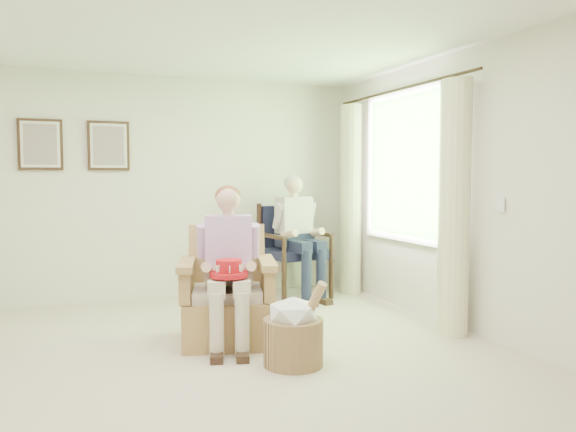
# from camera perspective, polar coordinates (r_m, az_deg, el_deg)

# --- Properties ---
(floor) EXTENTS (5.50, 5.50, 0.00)m
(floor) POSITION_cam_1_polar(r_m,az_deg,el_deg) (4.26, -8.14, -15.69)
(floor) COLOR beige
(floor) RESTS_ON ground
(back_wall) EXTENTS (5.00, 0.04, 2.60)m
(back_wall) POSITION_cam_1_polar(r_m,az_deg,el_deg) (6.72, -13.86, 2.75)
(back_wall) COLOR silver
(back_wall) RESTS_ON ground
(front_wall) EXTENTS (5.00, 0.04, 2.60)m
(front_wall) POSITION_cam_1_polar(r_m,az_deg,el_deg) (1.49, 17.39, -1.27)
(front_wall) COLOR silver
(front_wall) RESTS_ON ground
(right_wall) EXTENTS (0.04, 5.50, 2.60)m
(right_wall) POSITION_cam_1_polar(r_m,az_deg,el_deg) (5.21, 19.52, 2.31)
(right_wall) COLOR silver
(right_wall) RESTS_ON ground
(ceiling) EXTENTS (5.00, 5.50, 0.02)m
(ceiling) POSITION_cam_1_polar(r_m,az_deg,el_deg) (4.18, -8.51, 20.17)
(ceiling) COLOR white
(ceiling) RESTS_ON back_wall
(window) EXTENTS (0.13, 2.50, 1.63)m
(window) POSITION_cam_1_polar(r_m,az_deg,el_deg) (6.14, 11.87, 5.34)
(window) COLOR #2D6B23
(window) RESTS_ON right_wall
(curtain_left) EXTENTS (0.34, 0.34, 2.30)m
(curtain_left) POSITION_cam_1_polar(r_m,az_deg,el_deg) (5.27, 16.52, 0.76)
(curtain_left) COLOR beige
(curtain_left) RESTS_ON ground
(curtain_right) EXTENTS (0.34, 0.34, 2.30)m
(curtain_right) POSITION_cam_1_polar(r_m,az_deg,el_deg) (6.91, 6.37, 1.63)
(curtain_right) COLOR beige
(curtain_right) RESTS_ON ground
(framed_print_left) EXTENTS (0.45, 0.05, 0.55)m
(framed_print_left) POSITION_cam_1_polar(r_m,az_deg,el_deg) (6.62, -23.85, 6.67)
(framed_print_left) COLOR #382114
(framed_print_left) RESTS_ON back_wall
(framed_print_right) EXTENTS (0.45, 0.05, 0.55)m
(framed_print_right) POSITION_cam_1_polar(r_m,az_deg,el_deg) (6.64, -17.76, 6.81)
(framed_print_right) COLOR #382114
(framed_print_right) RESTS_ON back_wall
(wicker_armchair) EXTENTS (0.78, 0.78, 1.00)m
(wicker_armchair) POSITION_cam_1_polar(r_m,az_deg,el_deg) (4.98, -6.28, -8.95)
(wicker_armchair) COLOR tan
(wicker_armchair) RESTS_ON ground
(wood_armchair) EXTENTS (0.70, 0.66, 1.08)m
(wood_armchair) POSITION_cam_1_polar(r_m,az_deg,el_deg) (6.76, 0.38, -3.14)
(wood_armchair) COLOR black
(wood_armchair) RESTS_ON ground
(person_wicker) EXTENTS (0.40, 0.62, 1.33)m
(person_wicker) POSITION_cam_1_polar(r_m,az_deg,el_deg) (4.78, -5.89, -3.95)
(person_wicker) COLOR beige
(person_wicker) RESTS_ON ground
(person_dark) EXTENTS (0.40, 0.63, 1.42)m
(person_dark) POSITION_cam_1_polar(r_m,az_deg,el_deg) (6.57, 0.97, -1.09)
(person_dark) COLOR #1A1F3A
(person_dark) RESTS_ON ground
(red_hat) EXTENTS (0.31, 0.31, 0.14)m
(red_hat) POSITION_cam_1_polar(r_m,az_deg,el_deg) (4.58, -6.03, -5.49)
(red_hat) COLOR #B51219
(red_hat) RESTS_ON person_wicker
(hatbox) EXTENTS (0.49, 0.49, 0.67)m
(hatbox) POSITION_cam_1_polar(r_m,az_deg,el_deg) (4.34, 0.57, -11.63)
(hatbox) COLOR tan
(hatbox) RESTS_ON ground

